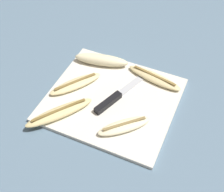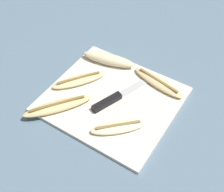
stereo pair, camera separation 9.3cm
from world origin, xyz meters
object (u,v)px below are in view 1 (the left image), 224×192
object	(u,v)px
banana_pale_long	(101,60)
banana_bright_far	(124,126)
banana_spotted_left	(59,113)
banana_ripe_center	(76,84)
banana_mellow_near	(154,78)
knife	(112,99)

from	to	relation	value
banana_pale_long	banana_bright_far	bearing A→B (deg)	-51.23
banana_bright_far	banana_spotted_left	xyz separation A→B (m)	(-0.19, -0.03, 0.00)
banana_ripe_center	banana_mellow_near	distance (m)	0.25
banana_ripe_center	banana_pale_long	bearing A→B (deg)	76.67
banana_ripe_center	knife	bearing A→B (deg)	-3.92
banana_pale_long	banana_spotted_left	bearing A→B (deg)	-93.88
banana_mellow_near	banana_bright_far	distance (m)	0.21
knife	banana_pale_long	size ratio (longest dim) A/B	1.18
banana_bright_far	banana_spotted_left	size ratio (longest dim) A/B	0.75
banana_mellow_near	knife	bearing A→B (deg)	-123.17
banana_mellow_near	banana_spotted_left	world-z (taller)	banana_spotted_left
banana_pale_long	banana_bright_far	distance (m)	0.27
banana_ripe_center	banana_spotted_left	distance (m)	0.12
banana_mellow_near	banana_spotted_left	bearing A→B (deg)	-129.42
banana_bright_far	banana_spotted_left	world-z (taller)	banana_spotted_left
banana_pale_long	banana_spotted_left	distance (m)	0.25
banana_pale_long	banana_bright_far	size ratio (longest dim) A/B	1.30
banana_pale_long	banana_mellow_near	distance (m)	0.18
knife	banana_bright_far	world-z (taller)	banana_bright_far
knife	banana_mellow_near	distance (m)	0.16
banana_ripe_center	banana_bright_far	world-z (taller)	same
knife	banana_bright_far	distance (m)	0.11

